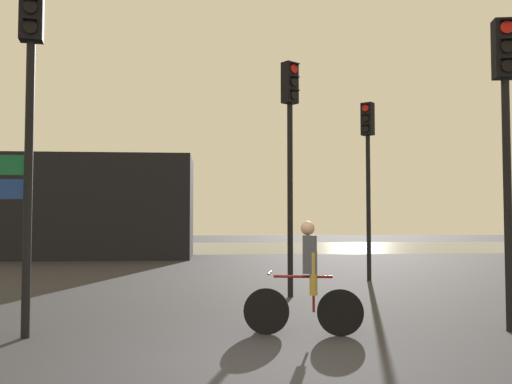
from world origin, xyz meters
The scene contains 8 objects.
ground_plane centered at (0.00, 0.00, 0.00)m, with size 120.00×120.00×0.00m, color #28282D.
water_strip centered at (0.00, 29.49, 0.00)m, with size 80.00×16.00×0.01m, color slate.
distant_building centered at (-7.94, 19.49, 2.24)m, with size 13.30×4.00×4.47m, color black.
traffic_light_center centered at (1.32, 5.95, 3.50)m, with size 0.41×0.42×5.08m.
traffic_light_near_right centered at (4.03, 1.92, 3.23)m, with size 0.35×0.37×4.67m.
traffic_light_far_right centered at (3.91, 9.09, 3.37)m, with size 0.41×0.42×4.89m.
traffic_light_near_left centered at (-2.95, 1.97, 3.50)m, with size 0.36×0.37×5.09m.
cyclist centered at (1.00, 1.85, 0.82)m, with size 1.69×0.50×1.62m.
Camera 1 is at (-0.36, -6.24, 1.62)m, focal length 40.00 mm.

